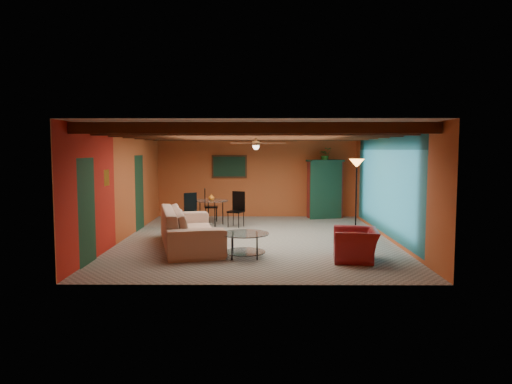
{
  "coord_description": "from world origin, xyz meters",
  "views": [
    {
      "loc": [
        0.08,
        -11.6,
        2.21
      ],
      "look_at": [
        0.0,
        0.2,
        1.15
      ],
      "focal_mm": 33.38,
      "sensor_mm": 36.0,
      "label": 1
    }
  ],
  "objects_px": {
    "sofa": "(190,228)",
    "vase": "(211,187)",
    "potted_plant": "(325,155)",
    "armchair": "(356,245)",
    "armoire": "(325,190)",
    "dining_table": "(211,208)",
    "floor_lamp": "(356,196)",
    "coffee_table": "(245,245)"
  },
  "relations": [
    {
      "from": "coffee_table",
      "to": "vase",
      "type": "xyz_separation_m",
      "value": [
        -1.1,
        4.13,
        0.86
      ]
    },
    {
      "from": "sofa",
      "to": "dining_table",
      "type": "bearing_deg",
      "value": -17.2
    },
    {
      "from": "coffee_table",
      "to": "vase",
      "type": "distance_m",
      "value": 4.36
    },
    {
      "from": "sofa",
      "to": "floor_lamp",
      "type": "relative_size",
      "value": 1.54
    },
    {
      "from": "sofa",
      "to": "armchair",
      "type": "height_order",
      "value": "sofa"
    },
    {
      "from": "armchair",
      "to": "vase",
      "type": "relative_size",
      "value": 5.34
    },
    {
      "from": "sofa",
      "to": "potted_plant",
      "type": "distance_m",
      "value": 6.15
    },
    {
      "from": "armoire",
      "to": "potted_plant",
      "type": "distance_m",
      "value": 1.13
    },
    {
      "from": "dining_table",
      "to": "floor_lamp",
      "type": "relative_size",
      "value": 1.0
    },
    {
      "from": "potted_plant",
      "to": "coffee_table",
      "type": "bearing_deg",
      "value": -112.99
    },
    {
      "from": "armoire",
      "to": "floor_lamp",
      "type": "height_order",
      "value": "floor_lamp"
    },
    {
      "from": "coffee_table",
      "to": "armchair",
      "type": "bearing_deg",
      "value": -6.67
    },
    {
      "from": "armchair",
      "to": "armoire",
      "type": "height_order",
      "value": "armoire"
    },
    {
      "from": "armchair",
      "to": "dining_table",
      "type": "distance_m",
      "value": 5.51
    },
    {
      "from": "dining_table",
      "to": "floor_lamp",
      "type": "bearing_deg",
      "value": -16.75
    },
    {
      "from": "sofa",
      "to": "floor_lamp",
      "type": "xyz_separation_m",
      "value": [
        4.14,
        1.9,
        0.54
      ]
    },
    {
      "from": "sofa",
      "to": "coffee_table",
      "type": "distance_m",
      "value": 1.66
    },
    {
      "from": "potted_plant",
      "to": "vase",
      "type": "relative_size",
      "value": 2.42
    },
    {
      "from": "sofa",
      "to": "dining_table",
      "type": "relative_size",
      "value": 1.54
    },
    {
      "from": "coffee_table",
      "to": "vase",
      "type": "height_order",
      "value": "vase"
    },
    {
      "from": "dining_table",
      "to": "armoire",
      "type": "relative_size",
      "value": 1.08
    },
    {
      "from": "armchair",
      "to": "dining_table",
      "type": "xyz_separation_m",
      "value": [
        -3.32,
        4.39,
        0.19
      ]
    },
    {
      "from": "armoire",
      "to": "dining_table",
      "type": "bearing_deg",
      "value": -171.96
    },
    {
      "from": "armchair",
      "to": "dining_table",
      "type": "relative_size",
      "value": 0.5
    },
    {
      "from": "coffee_table",
      "to": "floor_lamp",
      "type": "xyz_separation_m",
      "value": [
        2.87,
        2.94,
        0.73
      ]
    },
    {
      "from": "coffee_table",
      "to": "dining_table",
      "type": "bearing_deg",
      "value": 104.85
    },
    {
      "from": "armoire",
      "to": "potted_plant",
      "type": "height_order",
      "value": "potted_plant"
    },
    {
      "from": "floor_lamp",
      "to": "vase",
      "type": "relative_size",
      "value": 10.75
    },
    {
      "from": "armchair",
      "to": "dining_table",
      "type": "height_order",
      "value": "dining_table"
    },
    {
      "from": "floor_lamp",
      "to": "vase",
      "type": "xyz_separation_m",
      "value": [
        -3.96,
        1.19,
        0.13
      ]
    },
    {
      "from": "sofa",
      "to": "vase",
      "type": "height_order",
      "value": "vase"
    },
    {
      "from": "armchair",
      "to": "coffee_table",
      "type": "bearing_deg",
      "value": -89.29
    },
    {
      "from": "vase",
      "to": "floor_lamp",
      "type": "bearing_deg",
      "value": -16.75
    },
    {
      "from": "armchair",
      "to": "potted_plant",
      "type": "height_order",
      "value": "potted_plant"
    },
    {
      "from": "potted_plant",
      "to": "vase",
      "type": "bearing_deg",
      "value": -156.02
    },
    {
      "from": "sofa",
      "to": "armoire",
      "type": "xyz_separation_m",
      "value": [
        3.69,
        4.65,
        0.47
      ]
    },
    {
      "from": "sofa",
      "to": "armchair",
      "type": "bearing_deg",
      "value": -124.32
    },
    {
      "from": "sofa",
      "to": "armchair",
      "type": "distance_m",
      "value": 3.73
    },
    {
      "from": "vase",
      "to": "armoire",
      "type": "bearing_deg",
      "value": 23.98
    },
    {
      "from": "potted_plant",
      "to": "armoire",
      "type": "bearing_deg",
      "value": 0.0
    },
    {
      "from": "coffee_table",
      "to": "potted_plant",
      "type": "xyz_separation_m",
      "value": [
        2.42,
        5.69,
        1.79
      ]
    },
    {
      "from": "dining_table",
      "to": "sofa",
      "type": "bearing_deg",
      "value": -93.29
    }
  ]
}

